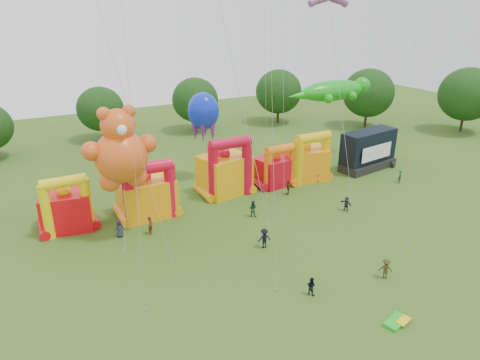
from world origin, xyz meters
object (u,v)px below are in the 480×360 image
bouncy_castle_0 (67,208)px  octopus_kite (230,154)px  gecko_kite (338,108)px  spectator_0 (119,229)px  bouncy_castle_2 (226,172)px  spectator_4 (288,188)px  stage_trailer (368,150)px  teddy_bear_kite (121,160)px

bouncy_castle_0 → octopus_kite: (19.44, 2.32, 1.99)m
gecko_kite → spectator_0: gecko_kite is taller
bouncy_castle_2 → spectator_0: bouncy_castle_2 is taller
bouncy_castle_0 → spectator_0: size_ratio=3.36×
gecko_kite → spectator_4: (-12.70, -7.02, -6.96)m
bouncy_castle_2 → octopus_kite: octopus_kite is taller
bouncy_castle_0 → spectator_4: bouncy_castle_0 is taller
spectator_0 → spectator_4: bearing=-2.2°
stage_trailer → spectator_4: bearing=-170.6°
teddy_bear_kite → bouncy_castle_0: bearing=141.3°
bouncy_castle_0 → spectator_4: size_ratio=3.37×
octopus_kite → spectator_4: bearing=-47.2°
bouncy_castle_0 → bouncy_castle_2: size_ratio=0.83×
stage_trailer → spectator_4: stage_trailer is taller
stage_trailer → octopus_kite: octopus_kite is taller
bouncy_castle_2 → spectator_4: bouncy_castle_2 is taller
bouncy_castle_2 → spectator_0: 14.90m
spectator_4 → spectator_0: bearing=-54.6°
stage_trailer → gecko_kite: size_ratio=0.63×
octopus_kite → bouncy_castle_0: bearing=-173.2°
stage_trailer → bouncy_castle_0: bearing=178.9°
stage_trailer → octopus_kite: (-19.90, 3.04, 1.68)m
gecko_kite → bouncy_castle_2: bearing=-170.8°
bouncy_castle_2 → gecko_kite: 20.03m
bouncy_castle_0 → gecko_kite: size_ratio=0.43×
bouncy_castle_0 → stage_trailer: (39.33, -0.72, 0.32)m
octopus_kite → spectator_4: octopus_kite is taller
octopus_kite → spectator_0: size_ratio=6.96×
bouncy_castle_0 → bouncy_castle_2: 18.13m
bouncy_castle_0 → bouncy_castle_2: bouncy_castle_2 is taller
octopus_kite → spectator_0: bearing=-157.1°
teddy_bear_kite → gecko_kite: 33.13m
bouncy_castle_0 → octopus_kite: 19.67m
bouncy_castle_0 → gecko_kite: bearing=5.9°
teddy_bear_kite → spectator_4: teddy_bear_kite is taller
teddy_bear_kite → gecko_kite: (32.17, 7.89, 0.05)m
stage_trailer → spectator_4: 15.11m
gecko_kite → stage_trailer: bearing=-65.2°
gecko_kite → spectator_0: (-33.08, -7.97, -6.96)m
stage_trailer → teddy_bear_kite: 34.83m
bouncy_castle_2 → stage_trailer: size_ratio=0.81×
spectator_4 → gecko_kite: bearing=151.6°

